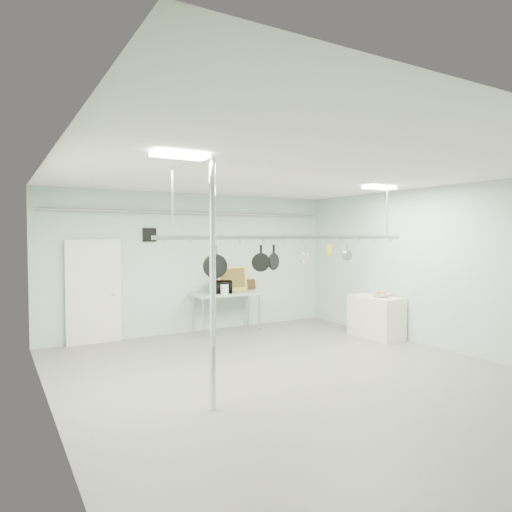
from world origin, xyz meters
TOP-DOWN VIEW (x-y plane):
  - floor at (0.00, 0.00)m, footprint 8.00×8.00m
  - ceiling at (0.00, 0.00)m, footprint 7.00×8.00m
  - back_wall at (0.00, 3.99)m, footprint 7.00×0.02m
  - right_wall at (3.49, 0.00)m, footprint 0.02×8.00m
  - door at (-2.30, 3.94)m, footprint 1.10×0.10m
  - wall_vent at (-1.10, 3.97)m, footprint 0.30×0.04m
  - conduit_pipe at (0.00, 3.90)m, footprint 6.60×0.07m
  - chrome_pole at (-1.70, -0.60)m, footprint 0.08×0.08m
  - prep_table at (0.60, 3.60)m, footprint 1.60×0.70m
  - side_cabinet at (3.15, 1.40)m, footprint 0.60×1.20m
  - pot_rack at (0.20, 0.30)m, footprint 4.80×0.06m
  - light_panel_left at (-2.20, -0.80)m, footprint 0.65×0.30m
  - light_panel_right at (2.40, 0.60)m, footprint 0.65×0.30m
  - microwave at (0.46, 3.63)m, footprint 0.60×0.51m
  - coffee_canister at (0.46, 3.43)m, footprint 0.19×0.19m
  - painting_large at (0.90, 3.90)m, footprint 0.79×0.17m
  - painting_small at (1.38, 3.90)m, footprint 0.30×0.09m
  - fruit_bowl at (3.18, 1.29)m, footprint 0.43×0.43m
  - skillet_left at (-1.24, 0.30)m, footprint 0.36×0.17m
  - skillet_mid at (-0.45, 0.30)m, footprint 0.29×0.16m
  - skillet_right at (-0.21, 0.30)m, footprint 0.28×0.16m
  - whisk at (0.40, 0.30)m, footprint 0.21×0.21m
  - grater at (0.93, 0.30)m, footprint 0.08×0.05m
  - saucepan at (1.32, 0.30)m, footprint 0.19×0.13m
  - fruit_cluster at (3.18, 1.29)m, footprint 0.24×0.24m

SIDE VIEW (x-z plane):
  - floor at x=0.00m, z-range 0.00..0.00m
  - side_cabinet at x=3.15m, z-range 0.00..0.90m
  - prep_table at x=0.60m, z-range 0.38..1.28m
  - fruit_bowl at x=3.18m, z-range 0.90..0.99m
  - fruit_cluster at x=3.18m, z-range 0.94..1.03m
  - coffee_canister at x=0.46m, z-range 0.91..1.13m
  - painting_small at x=1.38m, z-range 0.90..1.16m
  - microwave at x=0.46m, z-range 0.91..1.19m
  - door at x=-2.30m, z-range -0.05..2.15m
  - painting_large at x=0.90m, z-range 0.90..1.49m
  - back_wall at x=0.00m, z-range 0.00..3.20m
  - right_wall at x=3.49m, z-range 0.00..3.20m
  - chrome_pole at x=-1.70m, z-range 0.00..3.20m
  - skillet_left at x=-1.24m, z-range 1.59..2.09m
  - skillet_mid at x=-0.45m, z-range 1.69..2.09m
  - skillet_right at x=-0.21m, z-range 1.69..2.09m
  - whisk at x=0.40m, z-range 1.73..2.09m
  - saucepan at x=1.32m, z-range 1.78..2.09m
  - grater at x=0.93m, z-range 1.88..2.09m
  - pot_rack at x=0.20m, z-range 1.73..2.73m
  - wall_vent at x=-1.10m, z-range 2.10..2.40m
  - conduit_pipe at x=0.00m, z-range 2.71..2.79m
  - light_panel_left at x=-2.20m, z-range 3.14..3.19m
  - light_panel_right at x=2.40m, z-range 3.14..3.19m
  - ceiling at x=0.00m, z-range 3.18..3.20m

